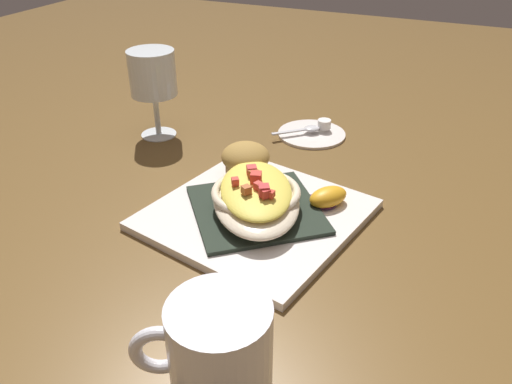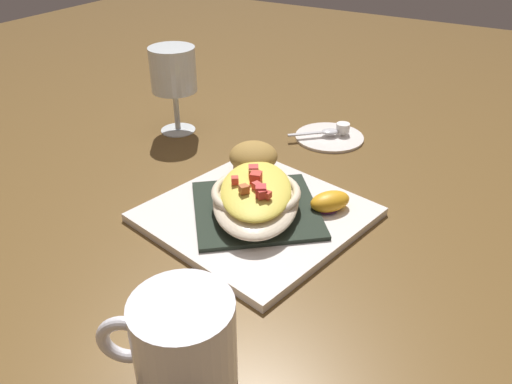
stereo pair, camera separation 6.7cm
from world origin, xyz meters
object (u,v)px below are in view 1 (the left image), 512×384
object	(u,v)px
square_plate	(256,215)
gratin_dish	(256,195)
orange_garnish	(327,198)
coffee_mug	(219,354)
creamer_cup_0	(326,124)
stemmed_glass	(153,78)
creamer_saucer	(312,133)
spoon	(308,129)
muffin	(246,160)

from	to	relation	value
square_plate	gratin_dish	bearing A→B (deg)	24.68
orange_garnish	square_plate	bearing A→B (deg)	-56.48
gratin_dish	coffee_mug	size ratio (longest dim) A/B	1.86
coffee_mug	creamer_cup_0	xyz separation A→B (m)	(-0.56, -0.08, -0.02)
stemmed_glass	creamer_saucer	xyz separation A→B (m)	(-0.11, 0.25, -0.10)
gratin_dish	orange_garnish	bearing A→B (deg)	123.61
gratin_dish	creamer_cup_0	bearing A→B (deg)	179.42
stemmed_glass	square_plate	bearing A→B (deg)	57.36
gratin_dish	spoon	xyz separation A→B (m)	(-0.28, -0.02, -0.02)
gratin_dish	coffee_mug	xyz separation A→B (m)	(0.26, 0.08, 0.00)
creamer_saucer	spoon	size ratio (longest dim) A/B	1.57
square_plate	coffee_mug	world-z (taller)	coffee_mug
orange_garnish	coffee_mug	world-z (taller)	coffee_mug
square_plate	stemmed_glass	world-z (taller)	stemmed_glass
spoon	orange_garnish	bearing A→B (deg)	24.68
square_plate	creamer_cup_0	world-z (taller)	creamer_cup_0
square_plate	muffin	world-z (taller)	muffin
orange_garnish	stemmed_glass	distance (m)	0.38
gratin_dish	spoon	size ratio (longest dim) A/B	2.82
creamer_saucer	muffin	bearing A→B (deg)	-10.53
gratin_dish	creamer_cup_0	size ratio (longest dim) A/B	9.12
muffin	coffee_mug	size ratio (longest dim) A/B	0.61
gratin_dish	orange_garnish	xyz separation A→B (m)	(-0.05, 0.08, -0.01)
spoon	creamer_cup_0	bearing A→B (deg)	132.89
coffee_mug	creamer_saucer	size ratio (longest dim) A/B	0.97
muffin	creamer_cup_0	xyz separation A→B (m)	(-0.22, 0.06, -0.02)
spoon	square_plate	bearing A→B (deg)	4.54
orange_garnish	creamer_saucer	bearing A→B (deg)	-156.87
coffee_mug	creamer_saucer	world-z (taller)	coffee_mug
coffee_mug	stemmed_glass	size ratio (longest dim) A/B	0.77
muffin	coffee_mug	distance (m)	0.37
coffee_mug	creamer_cup_0	bearing A→B (deg)	-172.18
muffin	stemmed_glass	bearing A→B (deg)	-112.55
muffin	gratin_dish	bearing A→B (deg)	33.04
muffin	creamer_saucer	size ratio (longest dim) A/B	0.59
square_plate	muffin	distance (m)	0.10
gratin_dish	muffin	distance (m)	0.10
gratin_dish	creamer_saucer	bearing A→B (deg)	-176.58
spoon	creamer_cup_0	xyz separation A→B (m)	(-0.02, 0.03, 0.00)
creamer_saucer	creamer_cup_0	bearing A→B (deg)	132.89
stemmed_glass	spoon	distance (m)	0.29
creamer_cup_0	gratin_dish	bearing A→B (deg)	-0.58
orange_garnish	spoon	world-z (taller)	orange_garnish
creamer_saucer	spoon	world-z (taller)	spoon
muffin	creamer_cup_0	distance (m)	0.23
creamer_saucer	coffee_mug	bearing A→B (deg)	10.14
creamer_saucer	creamer_cup_0	world-z (taller)	creamer_cup_0
coffee_mug	gratin_dish	bearing A→B (deg)	-162.78
stemmed_glass	spoon	xyz separation A→B (m)	(-0.11, 0.25, -0.09)
orange_garnish	stemmed_glass	xyz separation A→B (m)	(-0.12, -0.35, 0.08)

